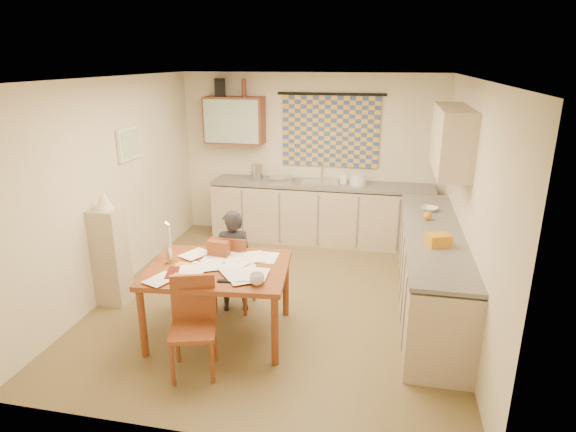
% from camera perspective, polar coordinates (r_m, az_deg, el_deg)
% --- Properties ---
extents(floor, '(4.00, 4.50, 0.02)m').
position_cam_1_polar(floor, '(5.78, -1.07, -9.71)').
color(floor, brown).
rests_on(floor, ground).
extents(ceiling, '(4.00, 4.50, 0.02)m').
position_cam_1_polar(ceiling, '(5.11, -1.24, 16.12)').
color(ceiling, white).
rests_on(ceiling, floor).
extents(wall_back, '(4.00, 0.02, 2.50)m').
position_cam_1_polar(wall_back, '(7.47, 2.70, 7.03)').
color(wall_back, beige).
rests_on(wall_back, floor).
extents(wall_front, '(4.00, 0.02, 2.50)m').
position_cam_1_polar(wall_front, '(3.28, -9.96, -8.23)').
color(wall_front, beige).
rests_on(wall_front, floor).
extents(wall_left, '(0.02, 4.50, 2.50)m').
position_cam_1_polar(wall_left, '(6.07, -20.04, 3.30)').
color(wall_left, beige).
rests_on(wall_left, floor).
extents(wall_right, '(0.02, 4.50, 2.50)m').
position_cam_1_polar(wall_right, '(5.26, 20.74, 1.04)').
color(wall_right, beige).
rests_on(wall_right, floor).
extents(window_blind, '(1.45, 0.03, 1.05)m').
position_cam_1_polar(window_blind, '(7.32, 5.05, 9.93)').
color(window_blind, '#364F80').
rests_on(window_blind, wall_back).
extents(curtain_rod, '(1.60, 0.04, 0.04)m').
position_cam_1_polar(curtain_rod, '(7.25, 5.16, 14.22)').
color(curtain_rod, black).
rests_on(curtain_rod, wall_back).
extents(wall_cabinet, '(0.90, 0.34, 0.70)m').
position_cam_1_polar(wall_cabinet, '(7.47, -6.37, 11.22)').
color(wall_cabinet, '#5E2D1E').
rests_on(wall_cabinet, wall_back).
extents(wall_cabinet_glass, '(0.84, 0.02, 0.64)m').
position_cam_1_polar(wall_cabinet_glass, '(7.31, -6.78, 11.05)').
color(wall_cabinet_glass, '#99B2A5').
rests_on(wall_cabinet_glass, wall_back).
extents(upper_cabinet_right, '(0.34, 1.30, 0.70)m').
position_cam_1_polar(upper_cabinet_right, '(5.64, 18.81, 8.62)').
color(upper_cabinet_right, tan).
rests_on(upper_cabinet_right, wall_right).
extents(framed_print, '(0.04, 0.50, 0.40)m').
position_cam_1_polar(framed_print, '(6.29, -18.30, 8.19)').
color(framed_print, '#F4E9CF').
rests_on(framed_print, wall_left).
extents(print_canvas, '(0.01, 0.42, 0.32)m').
position_cam_1_polar(print_canvas, '(6.28, -18.10, 8.19)').
color(print_canvas, white).
rests_on(print_canvas, wall_left).
extents(counter_back, '(3.30, 0.62, 0.92)m').
position_cam_1_polar(counter_back, '(7.34, 3.90, 0.37)').
color(counter_back, tan).
rests_on(counter_back, floor).
extents(counter_right, '(0.62, 2.95, 0.92)m').
position_cam_1_polar(counter_right, '(5.62, 16.50, -6.12)').
color(counter_right, tan).
rests_on(counter_right, floor).
extents(stove, '(0.54, 0.54, 0.84)m').
position_cam_1_polar(stove, '(4.77, 17.30, -11.19)').
color(stove, white).
rests_on(stove, floor).
extents(sink, '(0.61, 0.53, 0.10)m').
position_cam_1_polar(sink, '(7.23, 3.76, 3.62)').
color(sink, silver).
rests_on(sink, counter_back).
extents(tap, '(0.03, 0.03, 0.28)m').
position_cam_1_polar(tap, '(7.36, 4.08, 5.32)').
color(tap, silver).
rests_on(tap, counter_back).
extents(dish_rack, '(0.39, 0.35, 0.06)m').
position_cam_1_polar(dish_rack, '(7.31, -0.80, 4.39)').
color(dish_rack, silver).
rests_on(dish_rack, counter_back).
extents(kettle, '(0.23, 0.23, 0.24)m').
position_cam_1_polar(kettle, '(7.38, -3.69, 5.20)').
color(kettle, silver).
rests_on(kettle, counter_back).
extents(mixing_bowl, '(0.31, 0.31, 0.16)m').
position_cam_1_polar(mixing_bowl, '(7.15, 8.28, 4.29)').
color(mixing_bowl, white).
rests_on(mixing_bowl, counter_back).
extents(soap_bottle, '(0.09, 0.09, 0.20)m').
position_cam_1_polar(soap_bottle, '(7.20, 6.62, 4.62)').
color(soap_bottle, white).
rests_on(soap_bottle, counter_back).
extents(bowl, '(0.34, 0.34, 0.05)m').
position_cam_1_polar(bowl, '(6.12, 16.43, 0.82)').
color(bowl, white).
rests_on(bowl, counter_right).
extents(orange_bag, '(0.26, 0.23, 0.12)m').
position_cam_1_polar(orange_bag, '(5.00, 17.41, -2.73)').
color(orange_bag, orange).
rests_on(orange_bag, counter_right).
extents(fruit_orange, '(0.10, 0.10, 0.10)m').
position_cam_1_polar(fruit_orange, '(5.76, 16.22, 0.01)').
color(fruit_orange, orange).
rests_on(fruit_orange, counter_right).
extents(speaker, '(0.22, 0.24, 0.26)m').
position_cam_1_polar(speaker, '(7.50, -8.08, 14.86)').
color(speaker, black).
rests_on(speaker, wall_cabinet).
extents(bottle_green, '(0.07, 0.07, 0.26)m').
position_cam_1_polar(bottle_green, '(7.49, -7.79, 14.87)').
color(bottle_green, '#195926').
rests_on(bottle_green, wall_cabinet).
extents(bottle_brown, '(0.08, 0.08, 0.26)m').
position_cam_1_polar(bottle_brown, '(7.38, -5.24, 14.91)').
color(bottle_brown, '#5E2D1E').
rests_on(bottle_brown, wall_cabinet).
extents(dining_table, '(1.46, 1.16, 0.75)m').
position_cam_1_polar(dining_table, '(4.95, -8.12, -9.90)').
color(dining_table, '#692F13').
rests_on(dining_table, floor).
extents(chair_far, '(0.41, 0.41, 0.89)m').
position_cam_1_polar(chair_far, '(5.49, -6.39, -8.10)').
color(chair_far, '#692F13').
rests_on(chair_far, floor).
extents(chair_near, '(0.49, 0.49, 0.88)m').
position_cam_1_polar(chair_near, '(4.51, -11.06, -14.74)').
color(chair_near, '#692F13').
rests_on(chair_near, floor).
extents(person, '(0.60, 0.55, 1.17)m').
position_cam_1_polar(person, '(5.31, -6.50, -5.32)').
color(person, black).
rests_on(person, floor).
extents(shelf_stand, '(0.32, 0.30, 1.13)m').
position_cam_1_polar(shelf_stand, '(5.81, -20.26, -4.54)').
color(shelf_stand, tan).
rests_on(shelf_stand, floor).
extents(lampshade, '(0.20, 0.20, 0.22)m').
position_cam_1_polar(lampshade, '(5.59, -21.01, 1.84)').
color(lampshade, '#F4E9CF').
rests_on(lampshade, shelf_stand).
extents(letter_rack, '(0.23, 0.13, 0.16)m').
position_cam_1_polar(letter_rack, '(5.02, -8.22, -3.82)').
color(letter_rack, '#692F13').
rests_on(letter_rack, dining_table).
extents(mug, '(0.17, 0.17, 0.11)m').
position_cam_1_polar(mug, '(4.37, -3.70, -7.49)').
color(mug, white).
rests_on(mug, dining_table).
extents(magazine, '(0.33, 0.36, 0.03)m').
position_cam_1_polar(magazine, '(4.71, -14.18, -6.61)').
color(magazine, '#6D0E05').
rests_on(magazine, dining_table).
extents(book, '(0.21, 0.28, 0.02)m').
position_cam_1_polar(book, '(4.83, -13.55, -5.99)').
color(book, orange).
rests_on(book, dining_table).
extents(orange_box, '(0.13, 0.09, 0.04)m').
position_cam_1_polar(orange_box, '(4.59, -12.74, -7.06)').
color(orange_box, orange).
rests_on(orange_box, dining_table).
extents(eyeglasses, '(0.13, 0.06, 0.02)m').
position_cam_1_polar(eyeglasses, '(4.47, -7.53, -7.65)').
color(eyeglasses, black).
rests_on(eyeglasses, dining_table).
extents(candle_holder, '(0.07, 0.07, 0.18)m').
position_cam_1_polar(candle_holder, '(4.93, -13.93, -4.46)').
color(candle_holder, silver).
rests_on(candle_holder, dining_table).
extents(candle, '(0.03, 0.03, 0.22)m').
position_cam_1_polar(candle, '(4.88, -13.89, -2.18)').
color(candle, white).
rests_on(candle, dining_table).
extents(candle_flame, '(0.02, 0.02, 0.02)m').
position_cam_1_polar(candle_flame, '(4.86, -14.25, -0.79)').
color(candle_flame, '#FFCC66').
rests_on(candle_flame, dining_table).
extents(papers, '(1.10, 1.04, 0.03)m').
position_cam_1_polar(papers, '(4.75, -7.23, -5.94)').
color(papers, white).
rests_on(papers, dining_table).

